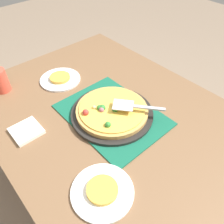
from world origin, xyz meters
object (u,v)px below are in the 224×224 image
object	(u,v)px
plate_far_right	(102,192)
served_slice_left	(60,77)
pizza	(112,110)
napkin_stack	(26,131)
pizza_pan	(112,113)
pizza_server	(134,106)
cup_near	(0,81)
served_slice_right	(102,190)
plate_near_left	(60,79)

from	to	relation	value
plate_far_right	served_slice_left	bearing A→B (deg)	-20.33
pizza	napkin_stack	world-z (taller)	pizza
napkin_stack	served_slice_left	bearing A→B (deg)	-53.89
pizza_pan	pizza	distance (m)	0.02
pizza	pizza_server	world-z (taller)	pizza_server
served_slice_left	pizza_server	distance (m)	0.48
cup_near	napkin_stack	bearing A→B (deg)	173.00
plate_far_right	served_slice_right	xyz separation A→B (m)	(0.00, 0.00, 0.01)
plate_far_right	served_slice_right	bearing A→B (deg)	0.00
pizza	served_slice_right	bearing A→B (deg)	133.76
cup_near	napkin_stack	world-z (taller)	cup_near
served_slice_right	napkin_stack	distance (m)	0.43
pizza_pan	plate_near_left	bearing A→B (deg)	4.71
plate_far_right	served_slice_right	size ratio (longest dim) A/B	2.00
served_slice_left	pizza_server	bearing A→B (deg)	-168.62
plate_near_left	served_slice_right	size ratio (longest dim) A/B	2.00
pizza	plate_near_left	world-z (taller)	pizza
plate_far_right	served_slice_right	distance (m)	0.01
cup_near	pizza_pan	bearing A→B (deg)	-149.72
served_slice_right	pizza_server	distance (m)	0.39
cup_near	plate_near_left	bearing A→B (deg)	-114.55
pizza	pizza_server	bearing A→B (deg)	-139.59
plate_far_right	pizza_server	size ratio (longest dim) A/B	1.07
served_slice_right	pizza_server	xyz separation A→B (m)	(0.19, -0.34, 0.05)
served_slice_left	served_slice_right	size ratio (longest dim) A/B	1.00
pizza_pan	pizza_server	xyz separation A→B (m)	(-0.08, -0.06, 0.06)
served_slice_left	napkin_stack	distance (m)	0.39
pizza	cup_near	bearing A→B (deg)	30.10
served_slice_left	cup_near	distance (m)	0.30
pizza_server	napkin_stack	world-z (taller)	pizza_server
pizza_pan	napkin_stack	size ratio (longest dim) A/B	3.17
served_slice_right	napkin_stack	world-z (taller)	served_slice_right
plate_near_left	served_slice_left	size ratio (longest dim) A/B	2.00
pizza_pan	pizza_server	bearing A→B (deg)	-140.50
plate_far_right	served_slice_left	size ratio (longest dim) A/B	2.00
pizza	napkin_stack	bearing A→B (deg)	64.19
plate_far_right	napkin_stack	distance (m)	0.43
pizza	plate_far_right	bearing A→B (deg)	133.76
pizza_pan	napkin_stack	xyz separation A→B (m)	(0.17, 0.35, -0.01)
plate_far_right	cup_near	size ratio (longest dim) A/B	1.83
cup_near	pizza_server	xyz separation A→B (m)	(-0.59, -0.37, 0.01)
pizza	plate_far_right	distance (m)	0.38
cup_near	pizza	bearing A→B (deg)	-149.90
served_slice_right	pizza_server	world-z (taller)	pizza_server
pizza	plate_far_right	size ratio (longest dim) A/B	1.50
pizza	plate_far_right	xyz separation A→B (m)	(-0.26, 0.27, -0.03)
pizza	plate_near_left	bearing A→B (deg)	4.39
pizza_pan	pizza	world-z (taller)	pizza
plate_near_left	served_slice_left	xyz separation A→B (m)	(0.00, 0.00, 0.01)
pizza_pan	plate_far_right	world-z (taller)	pizza_pan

